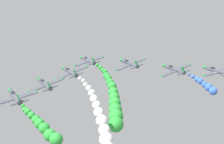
% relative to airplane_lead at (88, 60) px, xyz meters
% --- Properties ---
extents(airplane_lead, '(9.42, 10.35, 3.02)m').
position_rel_airplane_lead_xyz_m(airplane_lead, '(0.00, 0.00, 0.00)').
color(airplane_lead, '#474C56').
extents(smoke_trail_lead, '(9.51, 29.11, 9.84)m').
position_rel_airplane_lead_xyz_m(smoke_trail_lead, '(-4.72, -27.79, -4.99)').
color(smoke_trail_lead, green).
extents(airplane_left_inner, '(9.24, 10.35, 3.38)m').
position_rel_airplane_lead_xyz_m(airplane_left_inner, '(-9.00, -9.31, -0.63)').
color(airplane_left_inner, '#474C56').
extents(smoke_trail_left_inner, '(5.77, 27.33, 10.80)m').
position_rel_airplane_lead_xyz_m(smoke_trail_left_inner, '(-11.43, -36.12, -6.49)').
color(smoke_trail_left_inner, white).
extents(airplane_right_inner, '(9.30, 10.35, 3.29)m').
position_rel_airplane_lead_xyz_m(airplane_right_inner, '(9.06, -9.52, 0.11)').
color(airplane_right_inner, '#474C56').
extents(airplane_left_outer, '(9.30, 10.35, 3.28)m').
position_rel_airplane_lead_xyz_m(airplane_left_outer, '(-18.52, -17.71, -0.87)').
color(airplane_left_outer, '#474C56').
extents(airplane_right_outer, '(9.29, 10.35, 3.29)m').
position_rel_airplane_lead_xyz_m(airplane_right_outer, '(18.41, -18.63, -0.64)').
color(airplane_right_outer, '#474C56').
extents(smoke_trail_right_outer, '(2.09, 11.86, 3.19)m').
position_rel_airplane_lead_xyz_m(smoke_trail_right_outer, '(18.12, -33.04, -1.73)').
color(smoke_trail_right_outer, blue).
extents(airplane_trailing, '(9.47, 10.35, 2.86)m').
position_rel_airplane_lead_xyz_m(airplane_trailing, '(-27.70, -26.77, -0.42)').
color(airplane_trailing, '#474C56').
extents(smoke_trail_trailing, '(4.33, 15.17, 4.19)m').
position_rel_airplane_lead_xyz_m(smoke_trail_trailing, '(-26.08, -43.49, -2.01)').
color(smoke_trail_trailing, green).
extents(airplane_high_slot, '(9.53, 10.35, 2.62)m').
position_rel_airplane_lead_xyz_m(airplane_high_slot, '(27.76, -25.32, -0.64)').
color(airplane_high_slot, '#474C56').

